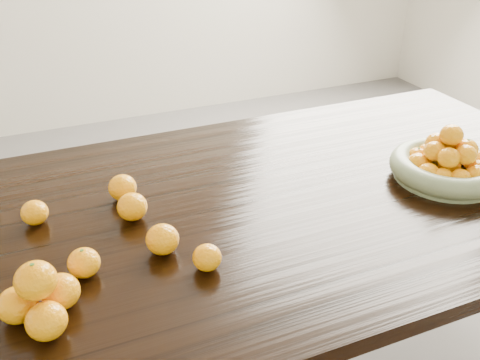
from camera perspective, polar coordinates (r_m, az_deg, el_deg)
name	(u,v)px	position (r m, az deg, el deg)	size (l,w,h in m)	color
dining_table	(248,231)	(1.39, 0.86, -5.51)	(2.00, 1.00, 0.75)	black
fruit_bowl	(447,165)	(1.53, 21.22, 1.54)	(0.30, 0.30, 0.15)	gray
orange_pyramid	(40,299)	(1.04, -20.54, -11.79)	(0.15, 0.14, 0.13)	#FFA307
loose_orange_0	(84,263)	(1.13, -16.31, -8.47)	(0.07, 0.07, 0.06)	#FFA307
loose_orange_1	(162,239)	(1.16, -8.27, -6.28)	(0.07, 0.07, 0.07)	#FFA307
loose_orange_2	(207,258)	(1.11, -3.54, -8.25)	(0.06, 0.06, 0.06)	#FFA307
loose_orange_3	(35,213)	(1.33, -21.06, -3.27)	(0.06, 0.06, 0.06)	#FFA307
loose_orange_4	(123,187)	(1.37, -12.42, -0.79)	(0.07, 0.07, 0.07)	#FFA307
loose_orange_5	(132,207)	(1.28, -11.42, -2.81)	(0.07, 0.07, 0.07)	#FFA307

